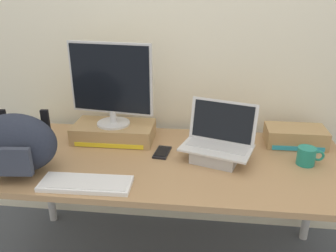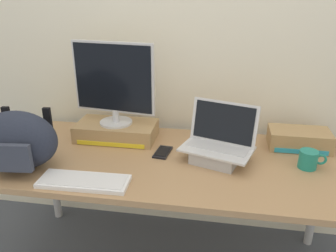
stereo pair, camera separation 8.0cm
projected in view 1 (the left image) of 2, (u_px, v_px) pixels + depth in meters
The scene contains 11 objects.
back_wall at pixel (178, 29), 1.99m from camera, with size 7.00×0.10×2.60m, color silver.
desk at pixel (168, 169), 1.78m from camera, with size 1.83×0.79×0.71m.
toner_box_yellow at pixel (114, 132), 1.96m from camera, with size 0.45×0.25×0.09m.
desktop_monitor at pixel (111, 84), 1.85m from camera, with size 0.47×0.18×0.46m.
open_laptop at pixel (217, 148), 1.73m from camera, with size 0.40×0.32×0.28m.
external_keyboard at pixel (86, 184), 1.51m from camera, with size 0.41×0.16×0.02m.
messenger_backpack at pixel (16, 144), 1.58m from camera, with size 0.40×0.29×0.29m.
coffee_mug at pixel (307, 156), 1.68m from camera, with size 0.13×0.09×0.09m.
cell_phone at pixel (162, 152), 1.81m from camera, with size 0.09×0.15×0.01m.
plush_toy at pixel (35, 128), 2.01m from camera, with size 0.09×0.09×0.09m.
toner_box_cyan at pixel (295, 136), 1.89m from camera, with size 0.32×0.18×0.10m.
Camera 1 is at (0.18, -1.55, 1.53)m, focal length 36.58 mm.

